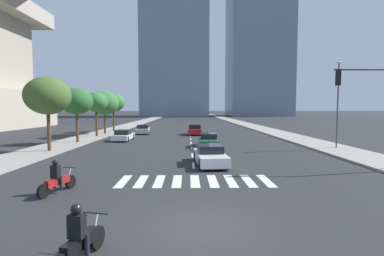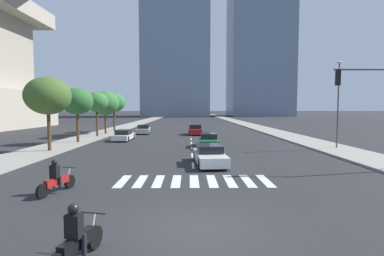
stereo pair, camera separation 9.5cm
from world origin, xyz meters
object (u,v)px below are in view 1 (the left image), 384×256
at_px(street_tree_third, 96,102).
at_px(street_lamp_east, 338,98).
at_px(sedan_silver_1, 143,130).
at_px(traffic_signal_near, 375,97).
at_px(sedan_white_2, 123,135).
at_px(street_tree_nearest, 48,96).
at_px(street_tree_fourth, 104,103).
at_px(sedan_white_4, 210,155).
at_px(street_tree_second, 77,101).
at_px(motorcycle_lead, 57,180).
at_px(sedan_green_3, 209,141).
at_px(sedan_red_0, 195,130).
at_px(street_tree_fifth, 113,103).
at_px(motorcycle_trailing, 79,240).

bearing_deg(street_tree_third, street_lamp_east, -23.89).
bearing_deg(sedan_silver_1, traffic_signal_near, -149.90).
distance_m(sedan_silver_1, sedan_white_2, 8.91).
bearing_deg(street_tree_nearest, street_tree_fourth, 90.00).
bearing_deg(traffic_signal_near, sedan_white_4, -13.00).
bearing_deg(sedan_white_2, traffic_signal_near, -131.02).
bearing_deg(street_tree_second, street_tree_fourth, 90.00).
xyz_separation_m(motorcycle_lead, street_tree_second, (-5.89, 17.85, 3.79)).
relative_size(sedan_white_4, street_tree_second, 0.84).
bearing_deg(sedan_white_4, street_lamp_east, 115.61).
height_order(street_tree_nearest, street_tree_fourth, street_tree_nearest).
height_order(motorcycle_lead, sedan_white_2, motorcycle_lead).
xyz_separation_m(motorcycle_lead, street_tree_third, (-5.89, 24.21, 3.85)).
xyz_separation_m(motorcycle_lead, sedan_white_4, (7.08, 6.39, 0.00)).
bearing_deg(sedan_silver_1, sedan_green_3, -154.37).
bearing_deg(street_tree_fourth, sedan_red_0, -0.96).
bearing_deg(sedan_silver_1, sedan_red_0, -107.34).
bearing_deg(street_tree_fifth, street_tree_second, -90.00).
height_order(sedan_green_3, street_tree_nearest, street_tree_nearest).
distance_m(motorcycle_lead, street_tree_nearest, 13.70).
distance_m(motorcycle_lead, street_tree_fifth, 33.40).
height_order(sedan_white_4, street_lamp_east, street_lamp_east).
height_order(motorcycle_trailing, street_tree_second, street_tree_second).
distance_m(sedan_white_4, street_tree_fourth, 25.40).
bearing_deg(street_tree_fifth, sedan_white_4, -63.71).
height_order(street_lamp_east, street_tree_fifth, street_lamp_east).
height_order(sedan_silver_1, street_lamp_east, street_lamp_east).
bearing_deg(sedan_green_3, motorcycle_trailing, -10.28).
relative_size(sedan_red_0, sedan_white_2, 0.97).
bearing_deg(sedan_red_0, sedan_silver_1, -102.26).
xyz_separation_m(sedan_green_3, street_lamp_east, (11.37, -1.58, 3.97)).
bearing_deg(sedan_red_0, sedan_white_4, 1.99).
bearing_deg(street_lamp_east, street_tree_second, 169.41).
relative_size(sedan_green_3, street_lamp_east, 0.61).
bearing_deg(motorcycle_trailing, traffic_signal_near, -40.20).
relative_size(sedan_green_3, street_tree_third, 0.84).
relative_size(sedan_red_0, street_lamp_east, 0.56).
bearing_deg(motorcycle_trailing, sedan_white_4, -5.22).
height_order(motorcycle_trailing, traffic_signal_near, traffic_signal_near).
height_order(motorcycle_trailing, sedan_silver_1, motorcycle_trailing).
relative_size(sedan_silver_1, street_tree_nearest, 0.79).
height_order(traffic_signal_near, street_tree_second, traffic_signal_near).
height_order(sedan_white_2, street_tree_nearest, street_tree_nearest).
bearing_deg(street_lamp_east, sedan_red_0, 130.45).
bearing_deg(street_tree_nearest, traffic_signal_near, -18.45).
distance_m(sedan_silver_1, street_tree_fourth, 6.48).
height_order(sedan_silver_1, traffic_signal_near, traffic_signal_near).
bearing_deg(motorcycle_lead, street_tree_third, 30.96).
bearing_deg(motorcycle_trailing, street_tree_third, 29.68).
height_order(sedan_red_0, street_tree_nearest, street_tree_nearest).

